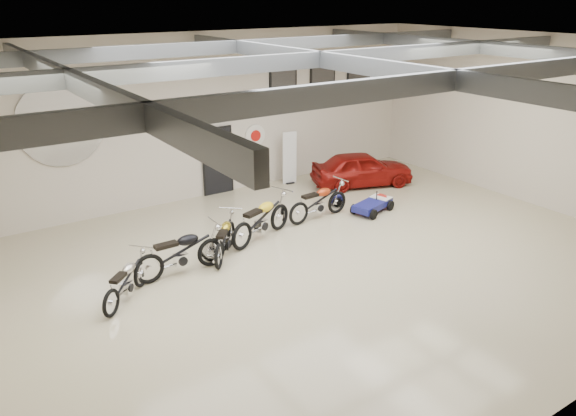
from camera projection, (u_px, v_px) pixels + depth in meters
floor at (316, 267)px, 13.19m from camera, size 16.00×12.00×0.01m
ceiling at (321, 47)px, 11.40m from camera, size 16.00×12.00×0.01m
back_wall at (200, 118)px, 16.95m from camera, size 16.00×0.02×5.00m
right_wall at (537, 121)px, 16.45m from camera, size 0.02×12.00×5.00m
ceiling_beams at (321, 59)px, 11.49m from camera, size 15.80×11.80×0.32m
door at (217, 162)px, 17.69m from camera, size 0.92×0.08×2.10m
logo_plaque at (61, 124)px, 14.72m from camera, size 2.30×0.06×1.16m
poster_left at (283, 89)px, 18.26m from camera, size 1.05×0.08×1.35m
poster_mid at (322, 85)px, 19.09m from camera, size 1.05×0.08×1.35m
poster_right at (358, 81)px, 19.92m from camera, size 1.05×0.08×1.35m
oil_sign at (255, 136)px, 18.18m from camera, size 0.72×0.10×0.72m
banner_stand at (290, 157)px, 18.66m from camera, size 0.52×0.27×1.81m
motorcycle_silver at (126, 280)px, 11.59m from camera, size 1.70×1.63×0.93m
motorcycle_black at (180, 252)px, 12.64m from camera, size 2.18×0.69×1.13m
motorcycle_gold at (225, 237)px, 13.56m from camera, size 1.69×1.83×0.99m
motorcycle_yellow at (261, 218)px, 14.47m from camera, size 2.34×1.44×1.16m
motorcycle_red at (318, 201)px, 15.81m from camera, size 2.09×0.78×1.06m
go_kart at (375, 201)px, 16.48m from camera, size 1.82×1.20×0.61m
vintage_car at (362, 169)px, 18.60m from camera, size 2.39×3.61×1.14m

